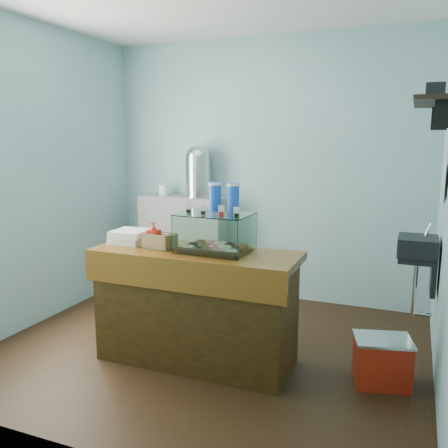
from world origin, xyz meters
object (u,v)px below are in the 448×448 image
at_px(red_cooler, 382,361).
at_px(counter, 196,306).
at_px(coffee_urn, 198,170).
at_px(display_case, 217,230).

bearing_deg(red_cooler, counter, 172.56).
bearing_deg(coffee_urn, counter, -65.81).
xyz_separation_m(counter, coffee_urn, (-0.71, 1.58, 0.94)).
distance_m(counter, display_case, 0.63).
xyz_separation_m(coffee_urn, red_cooler, (2.10, -1.41, -1.23)).
relative_size(display_case, coffee_urn, 0.96).
bearing_deg(red_cooler, display_case, 170.79).
relative_size(counter, coffee_urn, 2.79).
bearing_deg(counter, red_cooler, 6.92).
relative_size(coffee_urn, red_cooler, 1.26).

